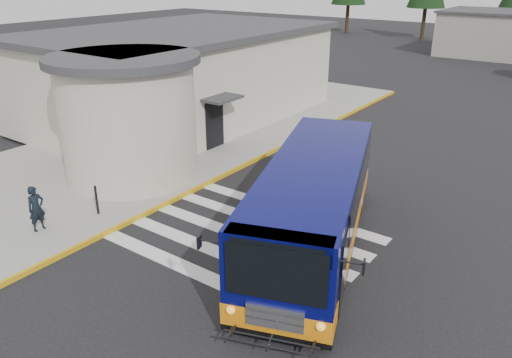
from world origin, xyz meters
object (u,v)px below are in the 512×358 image
Objects in this scene: pedestrian_b at (110,172)px; bollard at (97,200)px; pedestrian_a at (36,209)px; transit_bus at (313,209)px.

bollard is at bearing 20.35° from pedestrian_b.
pedestrian_a is at bearing -7.30° from pedestrian_b.
pedestrian_a reaches higher than bollard.
transit_bus reaches higher than bollard.
transit_bus is 9.82× the size of bollard.
pedestrian_b is at bearing 167.45° from transit_bus.
bollard is (1.08, -1.49, -0.29)m from pedestrian_b.
transit_bus is at bearing -58.69° from pedestrian_a.
transit_bus is at bearing 19.72° from bollard.
pedestrian_b reaches higher than bollard.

